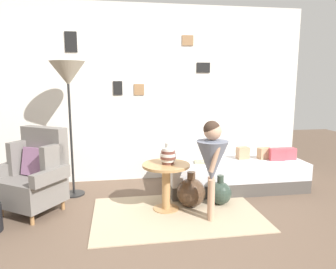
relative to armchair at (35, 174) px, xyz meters
The scene contains 16 objects.
ground_plane 1.72m from the armchair, 31.96° to the right, with size 12.00×12.00×0.00m, color brown.
gallery_wall 1.97m from the armchair, 37.24° to the left, with size 4.80×0.12×2.60m.
rug 1.69m from the armchair, 13.07° to the right, with size 1.88×1.22×0.01m, color tan.
armchair is the anchor object (origin of this frame).
daybed 2.59m from the armchair, ahead, with size 1.90×0.81×0.40m.
pillow_head 3.34m from the armchair, ahead, with size 0.21×0.12×0.16m, color #D64C56.
pillow_mid 3.16m from the armchair, ahead, with size 0.20×0.12×0.17m, color #D64C56.
pillow_back 3.05m from the armchair, ahead, with size 0.19×0.12×0.16m, color tan.
pillow_extra 2.74m from the armchair, ahead, with size 0.16×0.12×0.17m, color tan.
side_table 1.51m from the armchair, ahead, with size 0.55×0.55×0.56m.
vase_striped 1.54m from the armchair, ahead, with size 0.18×0.18×0.25m.
floor_lamp 1.24m from the armchair, 53.51° to the left, with size 0.44×0.44×1.74m.
person_child 2.02m from the armchair, 16.06° to the right, with size 0.34×0.34×1.09m.
book_on_daybed 2.10m from the armchair, ahead, with size 0.22×0.16×0.03m, color tan.
demijohn_near 1.83m from the armchair, ahead, with size 0.35×0.35×0.43m.
demijohn_far 2.19m from the armchair, ahead, with size 0.28×0.28×0.37m.
Camera 1 is at (-0.47, -2.80, 1.51)m, focal length 33.59 mm.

